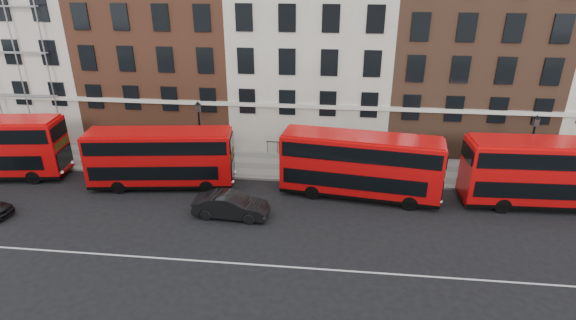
# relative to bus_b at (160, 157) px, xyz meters

# --- Properties ---
(ground) EXTENTS (120.00, 120.00, 0.00)m
(ground) POSITION_rel_bus_b_xyz_m (9.70, -6.23, -2.24)
(ground) COLOR black
(ground) RESTS_ON ground
(pavement) EXTENTS (80.00, 5.00, 0.15)m
(pavement) POSITION_rel_bus_b_xyz_m (9.70, 4.27, -2.16)
(pavement) COLOR slate
(pavement) RESTS_ON ground
(kerb) EXTENTS (80.00, 0.30, 0.16)m
(kerb) POSITION_rel_bus_b_xyz_m (9.70, 1.77, -2.16)
(kerb) COLOR gray
(kerb) RESTS_ON ground
(road_centre_line) EXTENTS (70.00, 0.12, 0.01)m
(road_centre_line) POSITION_rel_bus_b_xyz_m (9.70, -8.23, -2.23)
(road_centre_line) COLOR white
(road_centre_line) RESTS_ON ground
(building_terrace) EXTENTS (64.00, 11.95, 22.00)m
(building_terrace) POSITION_rel_bus_b_xyz_m (9.40, 11.65, 8.00)
(building_terrace) COLOR #AEA496
(building_terrace) RESTS_ON ground
(bus_b) EXTENTS (10.13, 3.62, 4.17)m
(bus_b) POSITION_rel_bus_b_xyz_m (0.00, 0.00, 0.00)
(bus_b) COLOR red
(bus_b) RESTS_ON ground
(bus_c) EXTENTS (10.68, 3.84, 4.39)m
(bus_c) POSITION_rel_bus_b_xyz_m (13.66, 0.01, 0.12)
(bus_c) COLOR red
(bus_c) RESTS_ON ground
(bus_d) EXTENTS (10.87, 2.98, 4.53)m
(bus_d) POSITION_rel_bus_b_xyz_m (25.66, 0.00, 0.19)
(bus_d) COLOR red
(bus_d) RESTS_ON ground
(car_front) EXTENTS (4.75, 1.89, 1.54)m
(car_front) POSITION_rel_bus_b_xyz_m (5.72, -3.53, -1.47)
(car_front) COLOR black
(car_front) RESTS_ON ground
(lamp_post_left) EXTENTS (0.44, 0.44, 5.33)m
(lamp_post_left) POSITION_rel_bus_b_xyz_m (2.08, 2.81, 0.84)
(lamp_post_left) COLOR black
(lamp_post_left) RESTS_ON pavement
(lamp_post_right) EXTENTS (0.44, 0.44, 5.33)m
(lamp_post_right) POSITION_rel_bus_b_xyz_m (25.02, 2.18, 0.84)
(lamp_post_right) COLOR black
(lamp_post_right) RESTS_ON pavement
(iron_railings) EXTENTS (6.60, 0.06, 1.00)m
(iron_railings) POSITION_rel_bus_b_xyz_m (9.70, 6.47, -1.59)
(iron_railings) COLOR black
(iron_railings) RESTS_ON pavement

